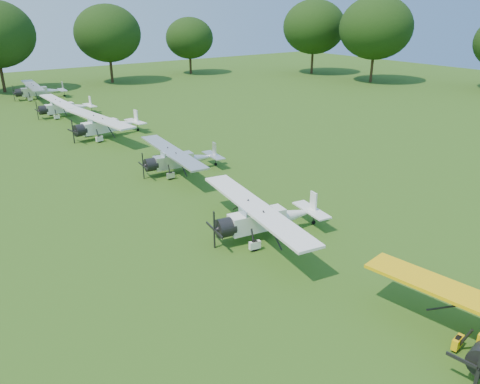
# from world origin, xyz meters

# --- Properties ---
(ground) EXTENTS (160.00, 160.00, 0.00)m
(ground) POSITION_xyz_m (0.00, 0.00, 0.00)
(ground) COLOR #224812
(ground) RESTS_ON ground
(tree_belt) EXTENTS (137.36, 130.27, 14.52)m
(tree_belt) POSITION_xyz_m (3.57, 0.16, 8.03)
(tree_belt) COLOR #312413
(tree_belt) RESTS_ON ground
(aircraft_3) EXTENTS (6.74, 10.68, 2.10)m
(aircraft_3) POSITION_xyz_m (0.15, -2.08, 1.23)
(aircraft_3) COLOR white
(aircraft_3) RESTS_ON ground
(aircraft_4) EXTENTS (6.33, 10.08, 1.98)m
(aircraft_4) POSITION_xyz_m (1.53, 10.13, 1.16)
(aircraft_4) COLOR silver
(aircraft_4) RESTS_ON ground
(aircraft_5) EXTENTS (7.19, 11.43, 2.24)m
(aircraft_5) POSITION_xyz_m (0.73, 23.39, 1.31)
(aircraft_5) COLOR white
(aircraft_5) RESTS_ON ground
(aircraft_6) EXTENTS (6.48, 10.29, 2.04)m
(aircraft_6) POSITION_xyz_m (0.23, 35.09, 1.19)
(aircraft_6) COLOR white
(aircraft_6) RESTS_ON ground
(aircraft_7) EXTENTS (6.81, 10.85, 2.13)m
(aircraft_7) POSITION_xyz_m (0.60, 48.06, 1.25)
(aircraft_7) COLOR silver
(aircraft_7) RESTS_ON ground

